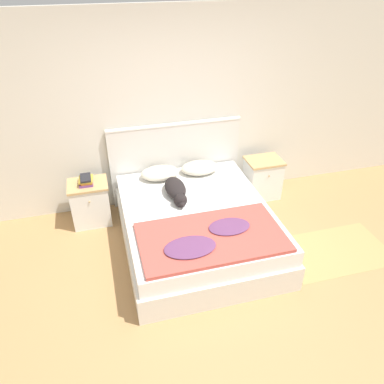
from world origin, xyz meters
name	(u,v)px	position (x,y,z in m)	size (l,w,h in m)	color
ground_plane	(213,307)	(0.00, 0.00, 0.00)	(16.00, 16.00, 0.00)	tan
wall_back	(165,113)	(0.00, 2.13, 1.27)	(9.00, 0.06, 2.55)	silver
bed	(197,226)	(0.11, 1.00, 0.25)	(1.71, 2.06, 0.51)	silver
headboard	(176,161)	(0.11, 2.06, 0.60)	(1.79, 0.06, 1.15)	silver
nightstand_left	(91,203)	(-1.09, 1.79, 0.29)	(0.49, 0.40, 0.58)	white
nightstand_right	(262,178)	(1.31, 1.79, 0.29)	(0.49, 0.40, 0.58)	white
pillow_left	(160,173)	(-0.16, 1.81, 0.58)	(0.50, 0.35, 0.14)	beige
pillow_right	(200,168)	(0.38, 1.81, 0.58)	(0.50, 0.35, 0.14)	beige
quilt	(211,237)	(0.10, 0.44, 0.54)	(1.50, 0.85, 0.07)	#BC4C42
dog	(176,190)	(-0.06, 1.33, 0.59)	(0.24, 0.69, 0.17)	black
book_stack	(86,180)	(-1.10, 1.79, 0.63)	(0.18, 0.22, 0.10)	#703D7F
rug	(335,251)	(1.67, 0.42, 0.00)	(1.27, 0.79, 0.00)	tan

